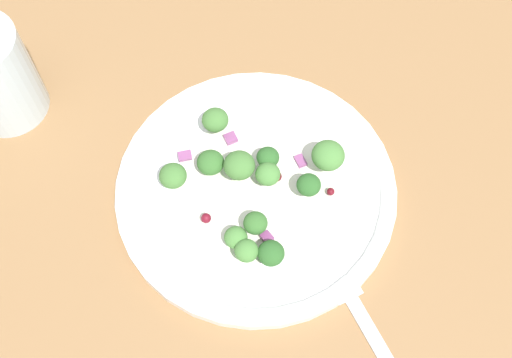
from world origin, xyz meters
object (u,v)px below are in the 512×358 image
broccoli_floret_2 (255,223)px  broccoli_floret_1 (215,120)px  plate (256,188)px  fork (379,347)px  broccoli_floret_0 (268,174)px

broccoli_floret_2 → broccoli_floret_1: bearing=22.2°
plate → broccoli_floret_1: bearing=35.1°
fork → broccoli_floret_2: bearing=48.2°
broccoli_floret_0 → fork: broccoli_floret_0 is taller
fork → plate: bearing=37.6°
broccoli_floret_2 → fork: bearing=-131.8°
broccoli_floret_2 → fork: size_ratio=0.12×
plate → broccoli_floret_0: bearing=-73.7°
broccoli_floret_1 → fork: (-19.53, -14.66, -2.99)cm
broccoli_floret_1 → fork: bearing=-143.1°
broccoli_floret_0 → broccoli_floret_2: bearing=169.0°
broccoli_floret_0 → broccoli_floret_2: broccoli_floret_0 is taller
broccoli_floret_0 → broccoli_floret_1: broccoli_floret_1 is taller
plate → broccoli_floret_2: bearing=-178.4°
broccoli_floret_0 → broccoli_floret_1: (5.39, 5.04, 0.16)cm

